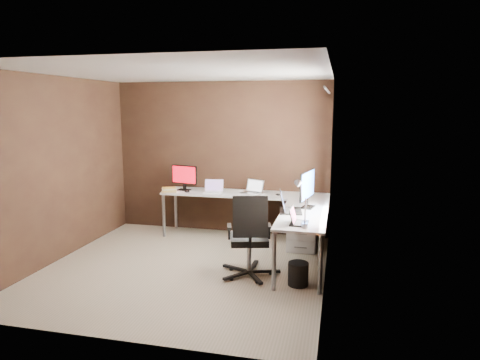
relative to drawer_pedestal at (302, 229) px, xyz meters
name	(u,v)px	position (x,y,z in m)	size (l,w,h in m)	color
room	(210,172)	(-1.09, -1.08, 0.98)	(3.60, 3.60, 2.50)	tan
desk	(262,204)	(-0.59, -0.11, 0.38)	(2.65, 2.25, 0.73)	white
drawer_pedestal	(302,229)	(0.00, 0.00, 0.00)	(0.42, 0.50, 0.60)	white
monitor_left	(184,176)	(-1.98, 0.36, 0.66)	(0.46, 0.18, 0.41)	black
monitor_right	(307,187)	(0.08, -0.43, 0.72)	(0.19, 0.61, 0.51)	black
laptop_white	(214,190)	(-1.45, 0.29, 0.48)	(0.32, 0.24, 0.20)	white
laptop_silver	(253,190)	(-0.82, 0.36, 0.48)	(0.39, 0.34, 0.22)	silver
laptop_black_big	(288,207)	(-0.14, -0.71, 0.49)	(0.34, 0.44, 0.27)	black
laptop_black_small	(297,220)	(0.03, -1.29, 0.47)	(0.21, 0.29, 0.20)	black
book_stack	(169,190)	(-2.16, 0.15, 0.47)	(0.28, 0.26, 0.08)	tan
mouse_left	(187,192)	(-1.86, 0.17, 0.45)	(0.09, 0.06, 0.03)	black
mouse_corner	(278,194)	(-0.41, 0.28, 0.45)	(0.09, 0.06, 0.03)	black
desk_lamp	(300,198)	(0.08, -1.39, 0.76)	(0.18, 0.21, 0.53)	slate
office_chair	(249,252)	(-0.55, -1.22, 0.01)	(0.59, 0.62, 1.06)	black
wastebasket	(298,274)	(0.07, -1.35, -0.16)	(0.24, 0.24, 0.28)	black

